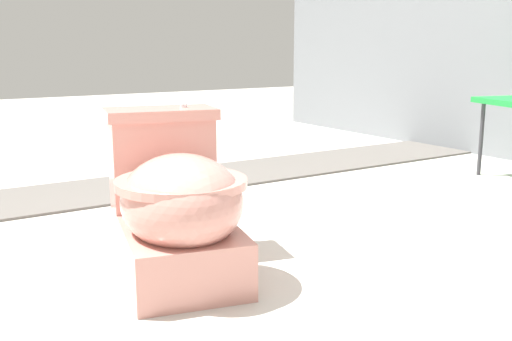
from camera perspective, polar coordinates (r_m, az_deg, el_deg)
ground_plane at (r=1.96m, az=-3.04°, el=-9.51°), size 14.00×14.00×0.00m
gravel_strip at (r=3.24m, az=-6.23°, el=-0.83°), size 0.56×8.00×0.01m
toilet at (r=1.89m, az=-7.67°, el=-3.39°), size 0.70×0.51×0.52m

